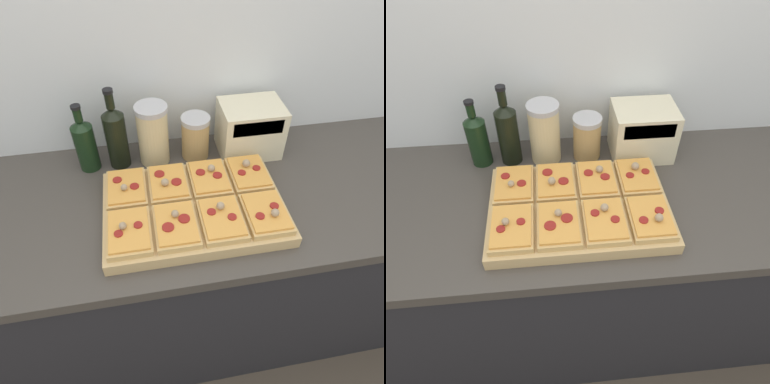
# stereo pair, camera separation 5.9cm
# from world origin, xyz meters

# --- Properties ---
(ground_plane) EXTENTS (12.00, 12.00, 0.00)m
(ground_plane) POSITION_xyz_m (0.00, 0.00, 0.00)
(ground_plane) COLOR #4C4238
(wall_back) EXTENTS (6.00, 0.06, 2.50)m
(wall_back) POSITION_xyz_m (0.00, 0.67, 1.25)
(wall_back) COLOR silver
(wall_back) RESTS_ON ground_plane
(kitchen_counter) EXTENTS (2.63, 0.67, 0.90)m
(kitchen_counter) POSITION_xyz_m (0.00, 0.32, 0.45)
(kitchen_counter) COLOR #232328
(kitchen_counter) RESTS_ON ground_plane
(cutting_board) EXTENTS (0.56, 0.38, 0.04)m
(cutting_board) POSITION_xyz_m (-0.05, 0.24, 0.92)
(cutting_board) COLOR tan
(cutting_board) RESTS_ON kitchen_counter
(pizza_slice_back_left) EXTENTS (0.12, 0.17, 0.05)m
(pizza_slice_back_left) POSITION_xyz_m (-0.25, 0.33, 0.95)
(pizza_slice_back_left) COLOR tan
(pizza_slice_back_left) RESTS_ON cutting_board
(pizza_slice_back_midleft) EXTENTS (0.12, 0.17, 0.05)m
(pizza_slice_back_midleft) POSITION_xyz_m (-0.12, 0.33, 0.95)
(pizza_slice_back_midleft) COLOR tan
(pizza_slice_back_midleft) RESTS_ON cutting_board
(pizza_slice_back_midright) EXTENTS (0.12, 0.17, 0.05)m
(pizza_slice_back_midright) POSITION_xyz_m (0.02, 0.33, 0.95)
(pizza_slice_back_midright) COLOR tan
(pizza_slice_back_midright) RESTS_ON cutting_board
(pizza_slice_back_right) EXTENTS (0.12, 0.17, 0.05)m
(pizza_slice_back_right) POSITION_xyz_m (0.15, 0.33, 0.95)
(pizza_slice_back_right) COLOR tan
(pizza_slice_back_right) RESTS_ON cutting_board
(pizza_slice_front_left) EXTENTS (0.12, 0.17, 0.05)m
(pizza_slice_front_left) POSITION_xyz_m (-0.25, 0.15, 0.95)
(pizza_slice_front_left) COLOR tan
(pizza_slice_front_left) RESTS_ON cutting_board
(pizza_slice_front_midleft) EXTENTS (0.12, 0.17, 0.05)m
(pizza_slice_front_midleft) POSITION_xyz_m (-0.12, 0.15, 0.95)
(pizza_slice_front_midleft) COLOR tan
(pizza_slice_front_midleft) RESTS_ON cutting_board
(pizza_slice_front_midright) EXTENTS (0.12, 0.17, 0.05)m
(pizza_slice_front_midright) POSITION_xyz_m (0.02, 0.15, 0.95)
(pizza_slice_front_midright) COLOR tan
(pizza_slice_front_midright) RESTS_ON cutting_board
(pizza_slice_front_right) EXTENTS (0.12, 0.17, 0.05)m
(pizza_slice_front_right) POSITION_xyz_m (0.15, 0.15, 0.95)
(pizza_slice_front_right) COLOR tan
(pizza_slice_front_right) RESTS_ON cutting_board
(olive_oil_bottle) EXTENTS (0.07, 0.07, 0.25)m
(olive_oil_bottle) POSITION_xyz_m (-0.38, 0.53, 1.00)
(olive_oil_bottle) COLOR black
(olive_oil_bottle) RESTS_ON kitchen_counter
(wine_bottle) EXTENTS (0.08, 0.08, 0.30)m
(wine_bottle) POSITION_xyz_m (-0.27, 0.53, 1.02)
(wine_bottle) COLOR black
(wine_bottle) RESTS_ON kitchen_counter
(grain_jar_tall) EXTENTS (0.11, 0.11, 0.22)m
(grain_jar_tall) POSITION_xyz_m (-0.14, 0.53, 1.01)
(grain_jar_tall) COLOR beige
(grain_jar_tall) RESTS_ON kitchen_counter
(grain_jar_short) EXTENTS (0.10, 0.10, 0.17)m
(grain_jar_short) POSITION_xyz_m (0.01, 0.53, 0.98)
(grain_jar_short) COLOR tan
(grain_jar_short) RESTS_ON kitchen_counter
(toaster_oven) EXTENTS (0.24, 0.17, 0.19)m
(toaster_oven) POSITION_xyz_m (0.21, 0.53, 0.99)
(toaster_oven) COLOR beige
(toaster_oven) RESTS_ON kitchen_counter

